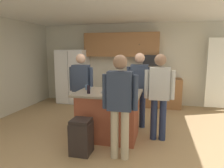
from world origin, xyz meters
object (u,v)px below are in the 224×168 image
object	(u,v)px
kitchen_island	(109,114)
person_elder_center	(159,91)
microwave_over_range	(152,60)
refrigerator	(73,76)
person_guest_right	(81,85)
trash_bin	(81,137)
person_guest_by_door	(120,100)
person_host_foreground	(139,85)
serving_tray	(114,91)
glass_short_whisky	(130,86)
glass_dark_ale	(89,89)
mug_ceramic_white	(88,87)

from	to	relation	value
kitchen_island	person_elder_center	size ratio (longest dim) A/B	0.75
microwave_over_range	kitchen_island	bearing A→B (deg)	-105.63
refrigerator	person_guest_right	bearing A→B (deg)	-61.27
kitchen_island	trash_bin	distance (m)	0.83
refrigerator	person_guest_by_door	xyz separation A→B (m)	(2.25, -3.27, 0.09)
refrigerator	microwave_over_range	size ratio (longest dim) A/B	3.15
kitchen_island	person_host_foreground	distance (m)	1.01
person_guest_by_door	trash_bin	xyz separation A→B (m)	(-0.66, 0.01, -0.67)
microwave_over_range	person_guest_by_door	bearing A→B (deg)	-95.98
serving_tray	kitchen_island	bearing A→B (deg)	162.62
person_guest_by_door	serving_tray	size ratio (longest dim) A/B	3.83
person_elder_center	serving_tray	size ratio (longest dim) A/B	3.83
person_guest_right	serving_tray	world-z (taller)	person_guest_right
person_guest_by_door	trash_bin	size ratio (longest dim) A/B	2.76
kitchen_island	person_elder_center	xyz separation A→B (m)	(0.98, 0.11, 0.50)
microwave_over_range	trash_bin	bearing A→B (deg)	-106.76
glass_short_whisky	trash_bin	bearing A→B (deg)	-121.49
person_elder_center	microwave_over_range	bearing A→B (deg)	-90.79
person_guest_right	glass_dark_ale	distance (m)	0.86
kitchen_island	person_elder_center	distance (m)	1.10
trash_bin	person_elder_center	bearing A→B (deg)	34.63
kitchen_island	glass_dark_ale	xyz separation A→B (m)	(-0.33, -0.23, 0.55)
mug_ceramic_white	glass_short_whisky	bearing A→B (deg)	13.06
person_guest_right	serving_tray	distance (m)	1.05
person_guest_by_door	person_host_foreground	bearing A→B (deg)	-32.10
microwave_over_range	person_elder_center	xyz separation A→B (m)	(0.24, -2.51, -0.48)
microwave_over_range	person_elder_center	world-z (taller)	person_elder_center
refrigerator	glass_short_whisky	size ratio (longest dim) A/B	12.43
person_guest_by_door	mug_ceramic_white	world-z (taller)	person_guest_by_door
person_guest_right	mug_ceramic_white	size ratio (longest dim) A/B	12.55
person_guest_right	trash_bin	distance (m)	1.52
person_guest_by_door	trash_bin	bearing A→B (deg)	63.31
person_host_foreground	serving_tray	size ratio (longest dim) A/B	3.85
person_guest_right	person_host_foreground	distance (m)	1.32
person_elder_center	trash_bin	world-z (taller)	person_elder_center
serving_tray	trash_bin	bearing A→B (deg)	-118.80
refrigerator	serving_tray	size ratio (longest dim) A/B	4.01
mug_ceramic_white	trash_bin	size ratio (longest dim) A/B	0.22
person_elder_center	serving_tray	xyz separation A→B (m)	(-0.86, -0.14, -0.01)
kitchen_island	person_guest_by_door	size ratio (longest dim) A/B	0.75
person_guest_right	mug_ceramic_white	world-z (taller)	person_guest_right
mug_ceramic_white	trash_bin	world-z (taller)	mug_ceramic_white
person_elder_center	trash_bin	distance (m)	1.67
microwave_over_range	person_host_foreground	size ratio (longest dim) A/B	0.33
serving_tray	person_guest_by_door	bearing A→B (deg)	-70.20
refrigerator	person_elder_center	distance (m)	3.72
trash_bin	refrigerator	bearing A→B (deg)	115.82
trash_bin	kitchen_island	bearing A→B (deg)	69.47
refrigerator	trash_bin	xyz separation A→B (m)	(1.58, -3.27, -0.58)
microwave_over_range	kitchen_island	size ratio (longest dim) A/B	0.44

